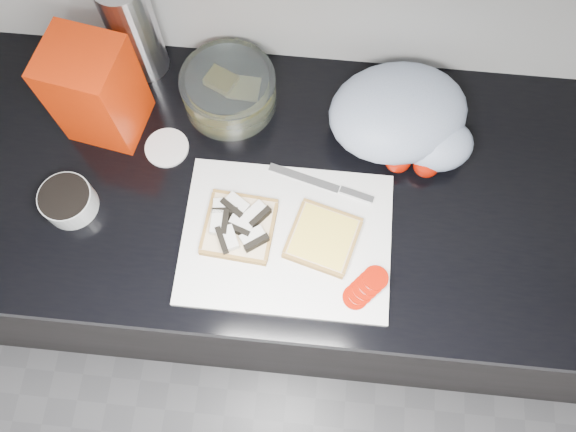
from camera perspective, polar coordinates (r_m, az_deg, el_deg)
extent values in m
cube|color=black|center=(1.58, -2.43, -3.19)|extent=(3.50, 0.60, 0.86)
cube|color=black|center=(1.16, -3.32, 3.53)|extent=(3.50, 0.64, 0.04)
cube|color=silver|center=(1.08, -0.16, -2.30)|extent=(0.40, 0.30, 0.01)
cube|color=#CEB691|center=(1.08, -4.97, -1.13)|extent=(0.14, 0.14, 0.02)
cube|color=silver|center=(1.08, -6.37, 1.06)|extent=(0.05, 0.03, 0.02)
cube|color=black|center=(1.08, -6.37, 1.06)|extent=(0.05, 0.02, 0.02)
cube|color=silver|center=(1.07, -5.21, 1.20)|extent=(0.05, 0.05, 0.02)
cube|color=black|center=(1.07, -5.21, 1.20)|extent=(0.05, 0.04, 0.02)
cube|color=silver|center=(1.07, -3.34, 0.30)|extent=(0.05, 0.05, 0.02)
cube|color=black|center=(1.07, -3.34, 0.30)|extent=(0.04, 0.05, 0.02)
cube|color=silver|center=(1.06, -7.11, -0.67)|extent=(0.03, 0.05, 0.02)
cube|color=black|center=(1.06, -7.11, -0.67)|extent=(0.01, 0.05, 0.02)
cube|color=silver|center=(1.06, -4.76, -0.87)|extent=(0.05, 0.04, 0.02)
cube|color=black|center=(1.06, -4.76, -0.87)|extent=(0.05, 0.03, 0.02)
cube|color=silver|center=(1.05, -3.57, -2.16)|extent=(0.05, 0.05, 0.02)
cube|color=black|center=(1.05, -3.57, -2.16)|extent=(0.05, 0.04, 0.02)
cube|color=silver|center=(1.05, -6.00, -2.26)|extent=(0.04, 0.05, 0.02)
cube|color=black|center=(1.05, -6.00, -2.26)|extent=(0.03, 0.05, 0.02)
cube|color=#CEB691|center=(1.07, 3.56, -2.26)|extent=(0.15, 0.15, 0.02)
cube|color=yellow|center=(1.06, 3.59, -2.10)|extent=(0.13, 0.13, 0.00)
cylinder|color=#9B1103|center=(1.05, 6.85, -8.20)|extent=(0.06, 0.06, 0.01)
cylinder|color=#9B1103|center=(1.05, 7.36, -7.71)|extent=(0.06, 0.06, 0.01)
cylinder|color=#9B1103|center=(1.05, 7.87, -7.22)|extent=(0.06, 0.06, 0.01)
cylinder|color=#9B1103|center=(1.05, 8.37, -6.73)|extent=(0.07, 0.07, 0.01)
cylinder|color=#9B1103|center=(1.05, 8.88, -6.24)|extent=(0.07, 0.07, 0.01)
cube|color=#B6B6BA|center=(1.12, 1.63, 3.88)|extent=(0.15, 0.05, 0.00)
cube|color=#B6B6BA|center=(1.11, 6.98, 2.12)|extent=(0.07, 0.03, 0.01)
cylinder|color=#B0B5B5|center=(1.17, -21.40, 1.41)|extent=(0.10, 0.10, 0.05)
cylinder|color=black|center=(1.15, -21.77, 1.81)|extent=(0.10, 0.10, 0.01)
cylinder|color=silver|center=(1.19, -12.21, 6.80)|extent=(0.12, 0.12, 0.01)
cylinder|color=silver|center=(1.19, -6.01, 12.58)|extent=(0.20, 0.20, 0.08)
cube|color=yellow|center=(1.20, -6.65, 12.71)|extent=(0.07, 0.07, 0.04)
cube|color=#EBE38D|center=(1.20, -4.39, 11.83)|extent=(0.07, 0.06, 0.02)
cube|color=red|center=(1.16, -18.94, 11.93)|extent=(0.16, 0.15, 0.22)
cylinder|color=silver|center=(1.22, -15.45, 17.90)|extent=(0.10, 0.10, 0.24)
ellipsoid|color=#9DAAC2|center=(1.16, 11.11, 10.29)|extent=(0.33, 0.30, 0.12)
ellipsoid|color=#9DAAC2|center=(1.16, 15.13, 6.96)|extent=(0.16, 0.15, 0.09)
sphere|color=#9B1103|center=(1.14, 11.12, 5.63)|extent=(0.05, 0.05, 0.05)
sphere|color=#9B1103|center=(1.15, 13.90, 5.09)|extent=(0.05, 0.05, 0.05)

